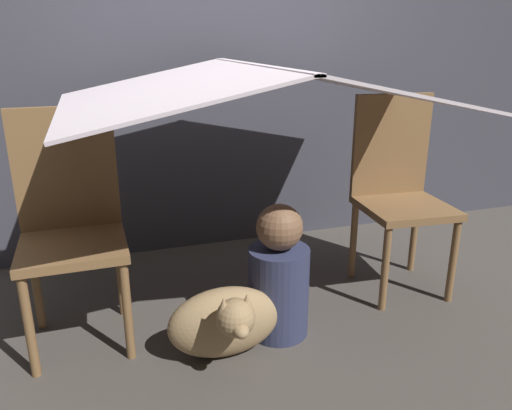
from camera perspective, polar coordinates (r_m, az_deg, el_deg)
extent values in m
plane|color=#47423D|center=(2.36, 0.68, -13.13)|extent=(8.80, 8.80, 0.00)
cube|color=#3D3D47|center=(2.96, -5.79, 18.72)|extent=(7.00, 0.05, 2.50)
cylinder|color=brown|center=(2.10, -24.51, -12.61)|extent=(0.04, 0.04, 0.42)
cylinder|color=brown|center=(2.08, -14.48, -11.68)|extent=(0.04, 0.04, 0.42)
cylinder|color=brown|center=(2.41, -23.83, -8.33)|extent=(0.04, 0.04, 0.42)
cylinder|color=brown|center=(2.40, -15.25, -7.49)|extent=(0.04, 0.04, 0.42)
cube|color=brown|center=(2.14, -20.19, -4.48)|extent=(0.42, 0.42, 0.04)
cube|color=brown|center=(2.24, -20.93, 3.91)|extent=(0.41, 0.03, 0.52)
cylinder|color=brown|center=(2.43, 14.53, -7.10)|extent=(0.04, 0.04, 0.42)
cylinder|color=brown|center=(2.60, 21.57, -6.02)|extent=(0.04, 0.04, 0.42)
cylinder|color=brown|center=(2.72, 11.07, -3.98)|extent=(0.04, 0.04, 0.42)
cylinder|color=brown|center=(2.88, 17.60, -3.23)|extent=(0.04, 0.04, 0.42)
cube|color=brown|center=(2.57, 16.66, -0.29)|extent=(0.45, 0.45, 0.04)
cube|color=brown|center=(2.66, 15.18, 6.65)|extent=(0.42, 0.06, 0.52)
cube|color=silver|center=(2.01, -10.84, 13.00)|extent=(0.78, 1.22, 0.17)
cube|color=silver|center=(2.25, 9.71, 13.62)|extent=(0.78, 1.22, 0.17)
cube|color=silver|center=(2.09, 0.00, 15.68)|extent=(0.04, 1.22, 0.01)
cylinder|color=#2D3351|center=(2.19, 2.59, -9.81)|extent=(0.26, 0.26, 0.40)
sphere|color=brown|center=(2.06, 2.71, -2.56)|extent=(0.20, 0.20, 0.20)
ellipsoid|color=#9E7F56|center=(2.07, -3.65, -13.20)|extent=(0.46, 0.19, 0.30)
sphere|color=#9E7F56|center=(1.87, -2.35, -12.76)|extent=(0.15, 0.15, 0.15)
ellipsoid|color=#9E7F56|center=(1.82, -1.75, -14.18)|extent=(0.06, 0.07, 0.05)
cone|color=#9E7F56|center=(1.83, -3.73, -11.39)|extent=(0.05, 0.05, 0.07)
cone|color=#9E7F56|center=(1.85, -1.03, -10.99)|extent=(0.05, 0.05, 0.07)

